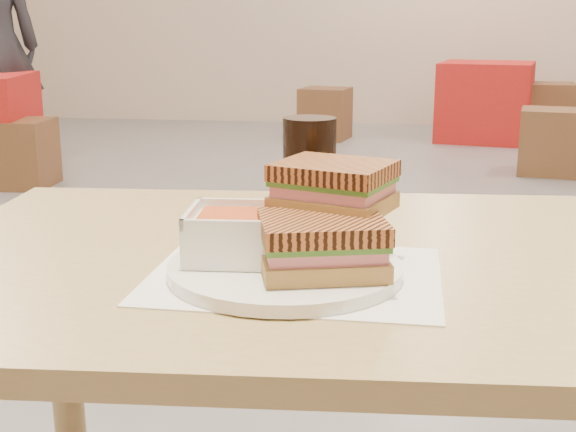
# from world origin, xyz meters

# --- Properties ---
(main_table) EXTENTS (1.25, 0.78, 0.75)m
(main_table) POSITION_xyz_m (0.13, -1.90, 0.64)
(main_table) COLOR tan
(main_table) RESTS_ON ground
(tray_liner) EXTENTS (0.33, 0.26, 0.00)m
(tray_liner) POSITION_xyz_m (0.02, -2.00, 0.75)
(tray_liner) COLOR white
(tray_liner) RESTS_ON main_table
(plate) EXTENTS (0.27, 0.27, 0.01)m
(plate) POSITION_xyz_m (0.01, -2.01, 0.76)
(plate) COLOR white
(plate) RESTS_ON tray_liner
(soup_bowl) EXTENTS (0.12, 0.12, 0.06)m
(soup_bowl) POSITION_xyz_m (-0.05, -1.99, 0.79)
(soup_bowl) COLOR white
(soup_bowl) RESTS_ON plate
(panini_lower) EXTENTS (0.16, 0.14, 0.06)m
(panini_lower) POSITION_xyz_m (0.05, -2.03, 0.80)
(panini_lower) COLOR #A6823E
(panini_lower) RESTS_ON plate
(panini_upper) EXTENTS (0.16, 0.14, 0.06)m
(panini_upper) POSITION_xyz_m (0.06, -1.95, 0.85)
(panini_upper) COLOR #A6823E
(panini_upper) RESTS_ON panini_lower
(cola_glass) EXTENTS (0.07, 0.07, 0.16)m
(cola_glass) POSITION_xyz_m (0.01, -1.80, 0.83)
(cola_glass) COLOR black
(cola_glass) RESTS_ON main_table
(bg_table_2) EXTENTS (0.91, 0.91, 0.68)m
(bg_table_2) POSITION_xyz_m (0.88, 4.06, 0.34)
(bg_table_2) COLOR #A8150D
(bg_table_2) RESTS_ON ground
(bg_chair_0r) EXTENTS (0.39, 0.39, 0.42)m
(bg_chair_0r) POSITION_xyz_m (-2.23, 1.66, 0.21)
(bg_chair_0r) COLOR brown
(bg_chair_0r) RESTS_ON ground
(bg_chair_1l) EXTENTS (0.46, 0.46, 0.44)m
(bg_chair_1l) POSITION_xyz_m (1.16, 2.57, 0.22)
(bg_chair_1l) COLOR brown
(bg_chair_1l) RESTS_ON ground
(bg_chair_2l) EXTENTS (0.47, 0.47, 0.45)m
(bg_chair_2l) POSITION_xyz_m (-0.51, 3.92, 0.22)
(bg_chair_2l) COLOR brown
(bg_chair_2l) RESTS_ON ground
(bg_chair_2r) EXTENTS (0.45, 0.45, 0.49)m
(bg_chair_2r) POSITION_xyz_m (1.46, 4.26, 0.24)
(bg_chair_2r) COLOR brown
(bg_chair_2r) RESTS_ON ground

